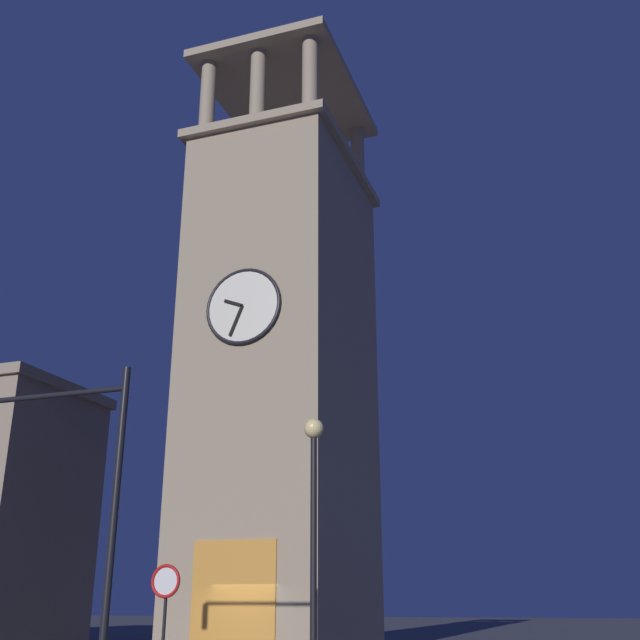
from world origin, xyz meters
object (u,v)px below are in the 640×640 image
object	(u,v)px
clocktower	(283,374)
traffic_signal_mid	(65,474)
no_horn_sign	(165,591)
street_lamp	(314,501)

from	to	relation	value
clocktower	traffic_signal_mid	distance (m)	18.08
traffic_signal_mid	no_horn_sign	distance (m)	4.19
clocktower	no_horn_sign	distance (m)	16.16
street_lamp	traffic_signal_mid	bearing A→B (deg)	26.47
street_lamp	clocktower	bearing A→B (deg)	-65.41
clocktower	no_horn_sign	xyz separation A→B (m)	(-2.39, 13.11, -9.14)
clocktower	street_lamp	bearing A→B (deg)	114.59
traffic_signal_mid	street_lamp	bearing A→B (deg)	-153.53
traffic_signal_mid	clocktower	bearing A→B (deg)	-83.70
clocktower	street_lamp	xyz separation A→B (m)	(-6.53, 14.27, -7.36)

